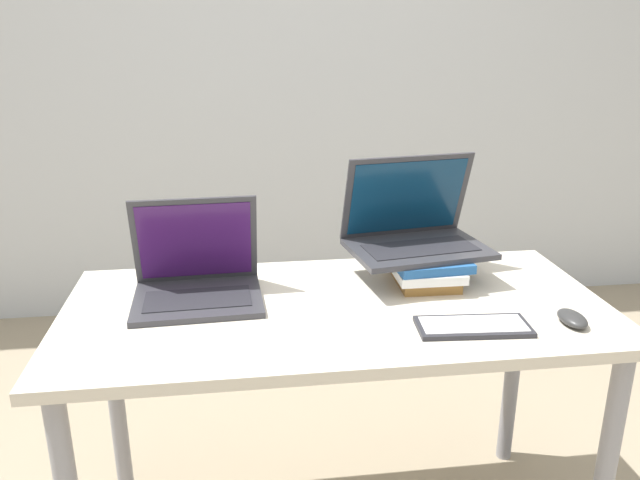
# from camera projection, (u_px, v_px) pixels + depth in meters

# --- Properties ---
(wall_back) EXTENTS (8.00, 0.05, 2.70)m
(wall_back) POSITION_uv_depth(u_px,v_px,m) (283.00, 47.00, 3.03)
(wall_back) COLOR silver
(wall_back) RESTS_ON ground_plane
(desk) EXTENTS (1.41, 0.67, 0.75)m
(desk) POSITION_uv_depth(u_px,v_px,m) (336.00, 336.00, 1.66)
(desk) COLOR beige
(desk) RESTS_ON ground_plane
(laptop_left) EXTENTS (0.34, 0.28, 0.27)m
(laptop_left) POSITION_uv_depth(u_px,v_px,m) (197.00, 279.00, 1.65)
(laptop_left) COLOR #333338
(laptop_left) RESTS_ON desk
(book_stack) EXTENTS (0.22, 0.24, 0.09)m
(book_stack) POSITION_uv_depth(u_px,v_px,m) (424.00, 267.00, 1.76)
(book_stack) COLOR olive
(book_stack) RESTS_ON desk
(laptop_on_books) EXTENTS (0.42, 0.32, 0.26)m
(laptop_on_books) POSITION_uv_depth(u_px,v_px,m) (414.00, 231.00, 1.78)
(laptop_on_books) COLOR #333338
(laptop_on_books) RESTS_ON book_stack
(wireless_keyboard) EXTENTS (0.28, 0.13, 0.01)m
(wireless_keyboard) POSITION_uv_depth(u_px,v_px,m) (473.00, 326.00, 1.49)
(wireless_keyboard) COLOR #28282D
(wireless_keyboard) RESTS_ON desk
(mouse) EXTENTS (0.06, 0.10, 0.03)m
(mouse) POSITION_uv_depth(u_px,v_px,m) (572.00, 318.00, 1.52)
(mouse) COLOR #2D2D2D
(mouse) RESTS_ON desk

